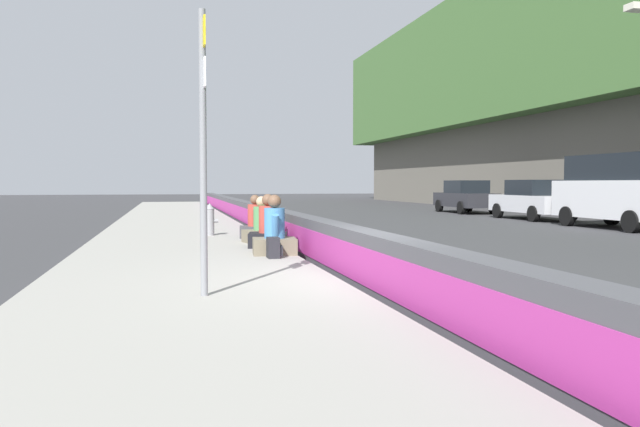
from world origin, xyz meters
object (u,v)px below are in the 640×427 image
(seated_person_rear, at_px, (261,228))
(seated_person_far, at_px, (255,224))
(backpack, at_px, (274,248))
(parked_car_midline, at_px, (466,196))
(seated_person_foreground, at_px, (275,236))
(seated_person_middle, at_px, (268,230))
(parked_car_third, at_px, (622,189))
(parked_car_fourth, at_px, (534,200))
(route_sign_post, at_px, (203,132))
(fire_hydrant, at_px, (210,219))

(seated_person_rear, relative_size, seated_person_far, 0.99)
(backpack, relative_size, parked_car_midline, 0.09)
(seated_person_foreground, relative_size, seated_person_middle, 1.01)
(seated_person_foreground, distance_m, backpack, 0.67)
(parked_car_third, bearing_deg, seated_person_rear, 104.62)
(parked_car_midline, bearing_deg, parked_car_third, 179.49)
(seated_person_far, bearing_deg, parked_car_midline, -43.36)
(seated_person_rear, relative_size, parked_car_midline, 0.24)
(seated_person_rear, xyz_separation_m, parked_car_fourth, (8.91, -13.08, 0.37))
(seated_person_rear, bearing_deg, seated_person_far, -1.34)
(route_sign_post, relative_size, parked_car_midline, 0.79)
(route_sign_post, bearing_deg, parked_car_third, -54.99)
(seated_person_middle, height_order, seated_person_far, seated_person_middle)
(seated_person_rear, bearing_deg, route_sign_post, 165.89)
(seated_person_foreground, bearing_deg, fire_hydrant, 11.35)
(seated_person_far, height_order, parked_car_midline, parked_car_midline)
(seated_person_rear, distance_m, parked_car_third, 13.38)
(parked_car_midline, bearing_deg, route_sign_post, 146.16)
(parked_car_midline, bearing_deg, fire_hydrant, 132.19)
(parked_car_third, bearing_deg, parked_car_fourth, -1.58)
(fire_hydrant, xyz_separation_m, parked_car_third, (1.03, -14.00, 0.77))
(seated_person_middle, bearing_deg, route_sign_post, 163.43)
(parked_car_fourth, relative_size, parked_car_midline, 0.99)
(fire_hydrant, height_order, parked_car_midline, parked_car_midline)
(parked_car_midline, bearing_deg, seated_person_foreground, 143.36)
(fire_hydrant, height_order, backpack, fire_hydrant)
(fire_hydrant, distance_m, parked_car_fourth, 15.61)
(seated_person_middle, height_order, parked_car_third, parked_car_third)
(seated_person_foreground, distance_m, seated_person_far, 3.90)
(seated_person_middle, bearing_deg, parked_car_midline, -38.76)
(backpack, distance_m, parked_car_fourth, 17.98)
(backpack, bearing_deg, seated_person_foreground, -10.91)
(backpack, xyz_separation_m, parked_car_fourth, (12.08, -13.30, 0.53))
(route_sign_post, height_order, parked_car_midline, route_sign_post)
(seated_person_foreground, bearing_deg, seated_person_far, -1.99)
(seated_person_middle, relative_size, parked_car_third, 0.23)
(parked_car_fourth, xyz_separation_m, parked_car_midline, (6.21, 0.05, 0.00))
(seated_person_rear, xyz_separation_m, seated_person_far, (1.36, -0.03, 0.00))
(route_sign_post, distance_m, backpack, 4.44)
(parked_car_fourth, height_order, parked_car_midline, same)
(seated_person_far, bearing_deg, route_sign_post, 167.93)
(seated_person_middle, distance_m, parked_car_fourth, 16.50)
(seated_person_far, height_order, parked_car_fourth, parked_car_fourth)
(seated_person_middle, height_order, backpack, seated_person_middle)
(seated_person_middle, xyz_separation_m, seated_person_rear, (1.12, -0.02, -0.02))
(seated_person_rear, bearing_deg, fire_hydrant, 24.84)
(fire_hydrant, bearing_deg, seated_person_middle, -162.88)
(parked_car_fourth, bearing_deg, seated_person_foreground, 130.97)
(parked_car_midline, bearing_deg, seated_person_rear, 139.26)
(backpack, bearing_deg, parked_car_third, -63.56)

